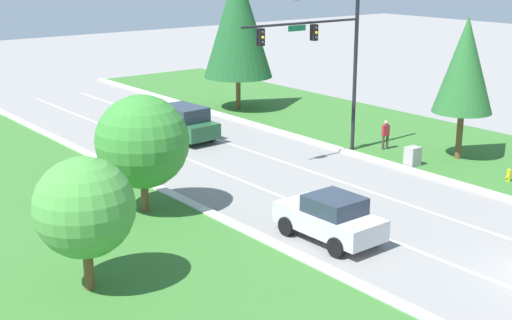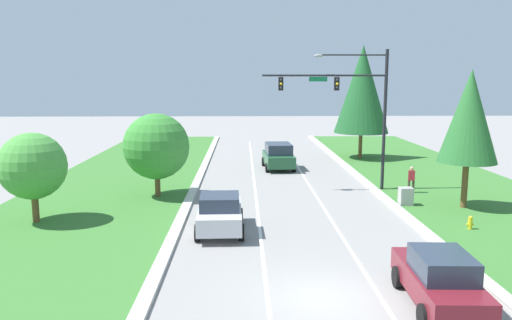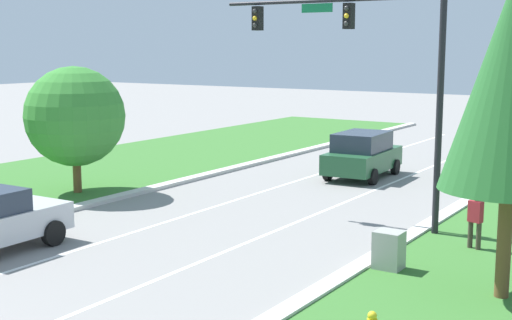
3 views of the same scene
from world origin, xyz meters
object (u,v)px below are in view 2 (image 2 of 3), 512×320
(conifer_near_right_tree, at_px, (469,117))
(oak_near_left_tree, at_px, (32,166))
(traffic_signal_mast, at_px, (352,99))
(forest_suv, at_px, (278,156))
(conifer_far_right_tree, at_px, (362,89))
(oak_far_left_tree, at_px, (156,146))
(utility_cabinet, at_px, (406,197))
(silver_sedan, at_px, (220,213))
(fire_hydrant, at_px, (470,224))
(pedestrian, at_px, (411,179))
(burgundy_sedan, at_px, (439,279))

(conifer_near_right_tree, xyz_separation_m, oak_near_left_tree, (-21.83, -2.17, -2.15))
(traffic_signal_mast, relative_size, forest_suv, 1.85)
(conifer_far_right_tree, xyz_separation_m, oak_far_left_tree, (-15.27, -14.03, -3.01))
(conifer_far_right_tree, height_order, oak_far_left_tree, conifer_far_right_tree)
(utility_cabinet, bearing_deg, silver_sedan, -156.12)
(silver_sedan, bearing_deg, utility_cabinet, 22.57)
(fire_hydrant, xyz_separation_m, oak_far_left_tree, (-15.43, 6.99, 2.69))
(silver_sedan, bearing_deg, oak_far_left_tree, 118.58)
(pedestrian, distance_m, oak_near_left_tree, 21.07)
(traffic_signal_mast, bearing_deg, conifer_near_right_tree, -41.53)
(conifer_far_right_tree, bearing_deg, utility_cabinet, -94.74)
(forest_suv, distance_m, utility_cabinet, 13.32)
(utility_cabinet, relative_size, fire_hydrant, 1.50)
(conifer_far_right_tree, bearing_deg, oak_near_left_tree, -136.43)
(traffic_signal_mast, height_order, conifer_far_right_tree, conifer_far_right_tree)
(traffic_signal_mast, height_order, silver_sedan, traffic_signal_mast)
(utility_cabinet, xyz_separation_m, oak_near_left_tree, (-18.88, -2.74, 2.28))
(utility_cabinet, height_order, conifer_far_right_tree, conifer_far_right_tree)
(utility_cabinet, bearing_deg, forest_suv, 117.42)
(silver_sedan, distance_m, pedestrian, 13.47)
(oak_far_left_tree, bearing_deg, utility_cabinet, -10.18)
(forest_suv, height_order, fire_hydrant, forest_suv)
(silver_sedan, height_order, oak_far_left_tree, oak_far_left_tree)
(fire_hydrant, relative_size, oak_near_left_tree, 0.16)
(utility_cabinet, relative_size, oak_near_left_tree, 0.24)
(forest_suv, bearing_deg, traffic_signal_mast, -66.62)
(pedestrian, xyz_separation_m, conifer_near_right_tree, (1.65, -3.57, 4.02))
(oak_near_left_tree, distance_m, conifer_far_right_tree, 28.14)
(silver_sedan, distance_m, fire_hydrant, 11.48)
(utility_cabinet, height_order, fire_hydrant, utility_cabinet)
(silver_sedan, bearing_deg, forest_suv, 75.48)
(oak_near_left_tree, xyz_separation_m, conifer_far_right_tree, (20.25, 19.26, 3.24))
(burgundy_sedan, relative_size, silver_sedan, 1.08)
(fire_hydrant, bearing_deg, burgundy_sedan, -120.36)
(traffic_signal_mast, xyz_separation_m, burgundy_sedan, (-0.72, -16.20, -4.83))
(pedestrian, xyz_separation_m, fire_hydrant, (0.21, -7.50, -0.59))
(traffic_signal_mast, xyz_separation_m, conifer_far_right_tree, (3.61, 12.49, 0.32))
(fire_hydrant, distance_m, conifer_near_right_tree, 6.23)
(silver_sedan, bearing_deg, burgundy_sedan, -49.41)
(fire_hydrant, bearing_deg, oak_far_left_tree, 155.61)
(utility_cabinet, bearing_deg, oak_near_left_tree, -171.74)
(burgundy_sedan, height_order, fire_hydrant, burgundy_sedan)
(burgundy_sedan, bearing_deg, fire_hydrant, 62.29)
(traffic_signal_mast, distance_m, burgundy_sedan, 16.93)
(pedestrian, relative_size, oak_near_left_tree, 0.38)
(utility_cabinet, xyz_separation_m, pedestrian, (1.31, 3.00, 0.41))
(forest_suv, relative_size, burgundy_sedan, 1.01)
(oak_near_left_tree, bearing_deg, utility_cabinet, 8.26)
(forest_suv, bearing_deg, pedestrian, -52.99)
(forest_suv, xyz_separation_m, utility_cabinet, (6.13, -11.82, -0.50))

